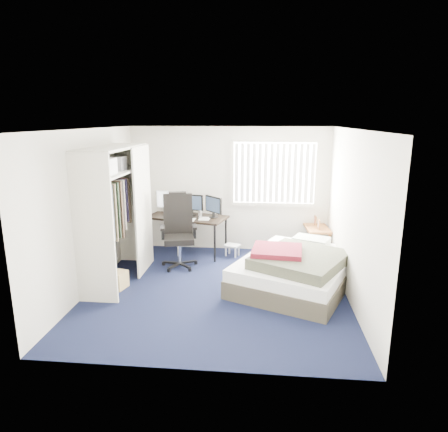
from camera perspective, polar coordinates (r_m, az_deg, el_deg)
ground at (r=6.45m, az=-0.97°, el=-10.46°), size 4.20×4.20×0.00m
room_shell at (r=5.99m, az=-1.03°, el=2.82°), size 4.20×4.20×4.20m
window_assembly at (r=7.96m, az=7.18°, el=6.09°), size 1.72×0.09×1.32m
closet at (r=6.68m, az=-15.16°, el=2.09°), size 0.64×1.84×2.22m
desk at (r=7.96m, az=-5.21°, el=0.20°), size 1.68×1.10×1.22m
office_chair at (r=7.36m, az=-6.48°, el=-3.16°), size 0.76×0.76×1.35m
footstool at (r=7.90m, az=1.19°, el=-4.47°), size 0.35×0.31×0.23m
nightstand at (r=8.05m, az=13.04°, el=-1.92°), size 0.50×0.89×0.77m
bed at (r=6.59m, az=10.24°, el=-7.40°), size 2.31×2.59×0.70m
pine_box at (r=6.71m, az=-15.37°, el=-8.73°), size 0.42×0.35×0.27m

